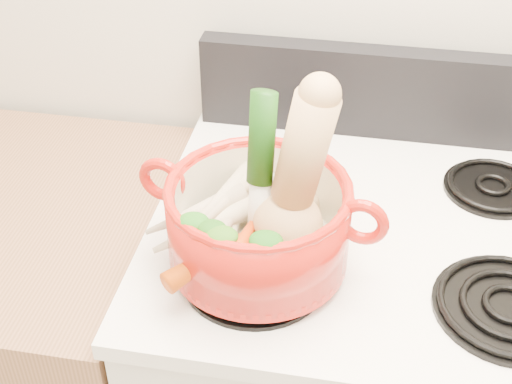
# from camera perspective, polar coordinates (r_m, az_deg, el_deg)

# --- Properties ---
(cooktop) EXTENTS (0.78, 0.67, 0.03)m
(cooktop) POSITION_cam_1_polar(r_m,az_deg,el_deg) (1.23, 10.01, -3.29)
(cooktop) COLOR white
(cooktop) RESTS_ON stove_body
(control_backsplash) EXTENTS (0.76, 0.05, 0.18)m
(control_backsplash) POSITION_cam_1_polar(r_m,az_deg,el_deg) (1.42, 10.96, 7.71)
(control_backsplash) COLOR black
(control_backsplash) RESTS_ON cooktop
(burner_front_left) EXTENTS (0.22, 0.22, 0.02)m
(burner_front_left) POSITION_cam_1_polar(r_m,az_deg,el_deg) (1.10, -0.12, -6.52)
(burner_front_left) COLOR black
(burner_front_left) RESTS_ON cooktop
(burner_front_right) EXTENTS (0.22, 0.22, 0.02)m
(burner_front_right) POSITION_cam_1_polar(r_m,az_deg,el_deg) (1.12, 19.62, -8.57)
(burner_front_right) COLOR black
(burner_front_right) RESTS_ON cooktop
(burner_back_left) EXTENTS (0.17, 0.17, 0.02)m
(burner_back_left) POSITION_cam_1_polar(r_m,az_deg,el_deg) (1.33, 2.23, 2.23)
(burner_back_left) COLOR black
(burner_back_left) RESTS_ON cooktop
(burner_back_right) EXTENTS (0.17, 0.17, 0.02)m
(burner_back_right) POSITION_cam_1_polar(r_m,az_deg,el_deg) (1.35, 18.42, 0.45)
(burner_back_right) COLOR black
(burner_back_right) RESTS_ON cooktop
(dutch_oven) EXTENTS (0.31, 0.31, 0.14)m
(dutch_oven) POSITION_cam_1_polar(r_m,az_deg,el_deg) (1.07, 0.19, -2.58)
(dutch_oven) COLOR red
(dutch_oven) RESTS_ON burner_front_left
(pot_handle_left) EXTENTS (0.08, 0.03, 0.08)m
(pot_handle_left) POSITION_cam_1_polar(r_m,az_deg,el_deg) (1.09, -7.52, 1.01)
(pot_handle_left) COLOR red
(pot_handle_left) RESTS_ON dutch_oven
(pot_handle_right) EXTENTS (0.08, 0.03, 0.08)m
(pot_handle_right) POSITION_cam_1_polar(r_m,az_deg,el_deg) (1.02, 8.52, -2.38)
(pot_handle_right) COLOR red
(pot_handle_right) RESTS_ON dutch_oven
(squash) EXTENTS (0.19, 0.16, 0.29)m
(squash) POSITION_cam_1_polar(r_m,az_deg,el_deg) (1.01, 2.70, 1.39)
(squash) COLOR tan
(squash) RESTS_ON dutch_oven
(leek) EXTENTS (0.05, 0.08, 0.26)m
(leek) POSITION_cam_1_polar(r_m,az_deg,el_deg) (1.03, 0.36, 1.73)
(leek) COLOR silver
(leek) RESTS_ON dutch_oven
(ginger) EXTENTS (0.09, 0.07, 0.05)m
(ginger) POSITION_cam_1_polar(r_m,az_deg,el_deg) (1.15, 2.52, -0.73)
(ginger) COLOR tan
(ginger) RESTS_ON dutch_oven
(parsnip_0) EXTENTS (0.06, 0.22, 0.06)m
(parsnip_0) POSITION_cam_1_polar(r_m,az_deg,el_deg) (1.13, -1.69, -1.50)
(parsnip_0) COLOR beige
(parsnip_0) RESTS_ON dutch_oven
(parsnip_1) EXTENTS (0.21, 0.18, 0.07)m
(parsnip_1) POSITION_cam_1_polar(r_m,az_deg,el_deg) (1.10, -2.99, -2.21)
(parsnip_1) COLOR beige
(parsnip_1) RESTS_ON dutch_oven
(parsnip_2) EXTENTS (0.06, 0.21, 0.06)m
(parsnip_2) POSITION_cam_1_polar(r_m,az_deg,el_deg) (1.13, -1.44, -0.23)
(parsnip_2) COLOR beige
(parsnip_2) RESTS_ON dutch_oven
(parsnip_3) EXTENTS (0.16, 0.13, 0.05)m
(parsnip_3) POSITION_cam_1_polar(r_m,az_deg,el_deg) (1.11, -4.86, -1.47)
(parsnip_3) COLOR beige
(parsnip_3) RESTS_ON dutch_oven
(parsnip_4) EXTENTS (0.14, 0.23, 0.06)m
(parsnip_4) POSITION_cam_1_polar(r_m,az_deg,el_deg) (1.12, -1.70, 0.16)
(parsnip_4) COLOR beige
(parsnip_4) RESTS_ON dutch_oven
(parsnip_5) EXTENTS (0.12, 0.20, 0.06)m
(parsnip_5) POSITION_cam_1_polar(r_m,az_deg,el_deg) (1.11, -2.64, -0.25)
(parsnip_5) COLOR beige
(parsnip_5) RESTS_ON dutch_oven
(carrot_0) EXTENTS (0.08, 0.16, 0.05)m
(carrot_0) POSITION_cam_1_polar(r_m,az_deg,el_deg) (1.07, -1.13, -4.17)
(carrot_0) COLOR #CA4A0A
(carrot_0) RESTS_ON dutch_oven
(carrot_1) EXTENTS (0.12, 0.15, 0.05)m
(carrot_1) POSITION_cam_1_polar(r_m,az_deg,el_deg) (1.04, -3.64, -5.27)
(carrot_1) COLOR #DA4A0A
(carrot_1) RESTS_ON dutch_oven
(carrot_2) EXTENTS (0.07, 0.20, 0.05)m
(carrot_2) POSITION_cam_1_polar(r_m,az_deg,el_deg) (1.06, 0.64, -3.91)
(carrot_2) COLOR #B85209
(carrot_2) RESTS_ON dutch_oven
(carrot_3) EXTENTS (0.06, 0.16, 0.05)m
(carrot_3) POSITION_cam_1_polar(r_m,az_deg,el_deg) (1.04, -1.13, -4.21)
(carrot_3) COLOR #DA480A
(carrot_3) RESTS_ON dutch_oven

